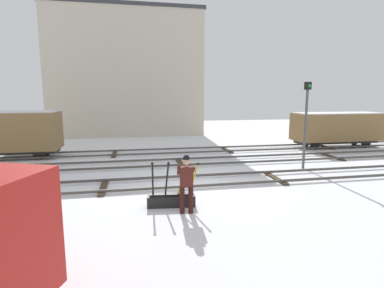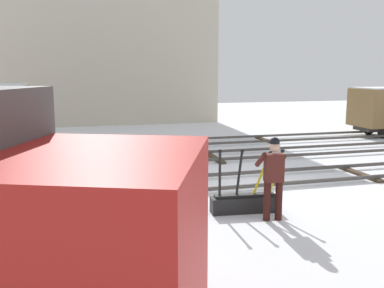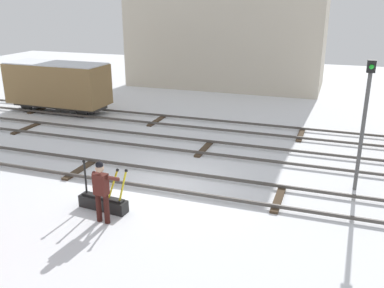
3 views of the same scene
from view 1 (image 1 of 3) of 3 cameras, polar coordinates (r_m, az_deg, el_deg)
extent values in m
plane|color=white|center=(12.18, 0.38, -7.52)|extent=(60.00, 60.00, 0.00)
cube|color=#4C4742|center=(11.47, 1.09, -7.90)|extent=(44.00, 0.07, 0.10)
cube|color=#4C4742|center=(12.83, -0.25, -6.05)|extent=(44.00, 0.07, 0.10)
cube|color=#423323|center=(12.02, -16.48, -7.94)|extent=(0.24, 1.94, 0.08)
cube|color=#423323|center=(13.29, 15.53, -6.25)|extent=(0.24, 1.94, 0.08)
cube|color=#4C4742|center=(14.83, -1.76, -3.97)|extent=(44.00, 0.07, 0.10)
cube|color=#4C4742|center=(16.22, -2.57, -2.83)|extent=(44.00, 0.07, 0.10)
cube|color=#423323|center=(15.54, -2.18, -3.70)|extent=(0.24, 1.94, 0.08)
cube|color=#423323|center=(18.96, 25.15, -2.23)|extent=(0.24, 1.94, 0.08)
cube|color=#4C4742|center=(17.94, -3.39, -1.68)|extent=(44.00, 0.07, 0.10)
cube|color=#4C4742|center=(19.34, -3.95, -0.90)|extent=(44.00, 0.07, 0.10)
cube|color=#423323|center=(18.55, -14.53, -1.88)|extent=(0.24, 1.94, 0.08)
cube|color=#423323|center=(19.40, 6.69, -1.17)|extent=(0.24, 1.94, 0.08)
cube|color=#423323|center=(22.54, 24.02, -0.47)|extent=(0.24, 1.94, 0.08)
cube|color=black|center=(9.76, -3.96, -10.71)|extent=(1.55, 0.51, 0.36)
cube|color=black|center=(9.69, -3.97, -9.54)|extent=(1.38, 0.33, 0.06)
cylinder|color=black|center=(9.55, -7.46, -6.77)|extent=(0.07, 0.06, 1.05)
sphere|color=black|center=(9.42, -7.54, -3.70)|extent=(0.09, 0.09, 0.09)
cylinder|color=black|center=(9.55, -4.80, -6.75)|extent=(0.18, 0.07, 1.05)
sphere|color=black|center=(9.42, -4.48, -3.69)|extent=(0.09, 0.09, 0.09)
cylinder|color=yellow|center=(9.57, -1.70, -6.88)|extent=(0.44, 0.10, 1.00)
sphere|color=black|center=(9.46, -0.56, -4.01)|extent=(0.09, 0.09, 0.09)
cylinder|color=yellow|center=(9.59, 0.30, -6.75)|extent=(0.35, 0.09, 1.03)
sphere|color=black|center=(9.48, 1.16, -3.79)|extent=(0.09, 0.09, 0.09)
cylinder|color=#351511|center=(9.12, -1.88, -10.54)|extent=(0.15, 0.15, 0.84)
cylinder|color=#351511|center=(9.14, -0.22, -10.49)|extent=(0.15, 0.15, 0.84)
cube|color=#4C1E19|center=(8.92, -1.06, -6.17)|extent=(0.40, 0.28, 0.59)
sphere|color=tan|center=(8.81, -1.07, -3.34)|extent=(0.23, 0.23, 0.23)
sphere|color=black|center=(8.79, -1.08, -2.74)|extent=(0.20, 0.20, 0.20)
cylinder|color=#4C1E19|center=(9.09, -2.50, -5.01)|extent=(0.16, 0.54, 0.40)
cylinder|color=#4C1E19|center=(9.15, 0.13, -5.09)|extent=(0.16, 0.56, 0.35)
cube|color=black|center=(4.42, -31.96, -14.32)|extent=(0.71, 1.67, 0.76)
cylinder|color=#4C4C4C|center=(15.33, 20.68, 2.53)|extent=(0.12, 0.12, 3.77)
cube|color=black|center=(15.25, 21.12, 10.26)|extent=(0.24, 0.24, 0.36)
sphere|color=green|center=(15.14, 21.38, 10.26)|extent=(0.14, 0.14, 0.14)
cube|color=beige|center=(28.81, -12.15, 12.59)|extent=(13.08, 5.79, 10.66)
cube|color=#38383D|center=(29.67, -12.54, 23.20)|extent=(13.34, 5.90, 0.30)
cube|color=#2D2B28|center=(22.91, 25.58, 0.48)|extent=(5.64, 1.23, 0.20)
cube|color=olive|center=(22.79, 25.75, 2.97)|extent=(5.94, 2.04, 1.81)
cube|color=white|center=(22.73, 25.91, 5.31)|extent=(5.82, 1.96, 0.06)
cylinder|color=black|center=(21.36, 22.29, -0.01)|extent=(0.70, 0.10, 0.70)
cylinder|color=black|center=(22.29, 20.73, 0.44)|extent=(0.70, 0.10, 0.70)
cylinder|color=black|center=(23.70, 30.12, 0.27)|extent=(0.70, 0.10, 0.70)
cylinder|color=black|center=(24.53, 28.42, 0.67)|extent=(0.70, 0.10, 0.70)
cube|color=#2D2B28|center=(19.72, -31.42, -1.24)|extent=(5.19, 1.28, 0.20)
cube|color=olive|center=(19.57, -31.69, 2.06)|extent=(5.48, 2.09, 2.09)
cube|color=silver|center=(19.49, -31.96, 5.20)|extent=(5.37, 2.01, 0.06)
cylinder|color=black|center=(18.63, -26.94, -1.58)|extent=(0.70, 0.11, 0.70)
cylinder|color=black|center=(19.67, -26.02, -0.99)|extent=(0.70, 0.11, 0.70)
ellipsoid|color=#514C47|center=(31.12, -21.92, 22.49)|extent=(0.28, 0.21, 0.11)
sphere|color=#514C47|center=(31.19, -22.09, 22.53)|extent=(0.07, 0.07, 0.07)
camera|label=2|loc=(2.55, -88.94, -8.23)|focal=40.25mm
camera|label=3|loc=(7.52, 85.07, 18.90)|focal=39.34mm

